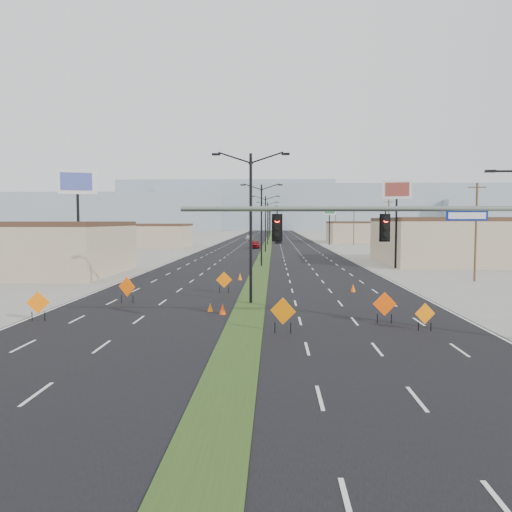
{
  "coord_description": "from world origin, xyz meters",
  "views": [
    {
      "loc": [
        1.56,
        -21.28,
        5.53
      ],
      "look_at": [
        0.35,
        11.97,
        3.2
      ],
      "focal_mm": 35.0,
      "sensor_mm": 36.0,
      "label": 1
    }
  ],
  "objects_px": {
    "construction_sign_4": "(385,305)",
    "cone_0": "(210,307)",
    "construction_sign_5": "(425,315)",
    "construction_sign_2": "(224,281)",
    "pole_sign_east_near": "(397,196)",
    "construction_sign_3": "(283,312)",
    "pole_sign_east_far": "(330,214)",
    "streetlight_5": "(270,222)",
    "streetlight_1": "(261,222)",
    "car_mid": "(278,240)",
    "streetlight_0": "(251,223)",
    "signal_mast": "(426,237)",
    "pole_sign_west": "(77,190)",
    "construction_sign_1": "(127,288)",
    "streetlight_2": "(265,222)",
    "construction_sign_0": "(38,304)",
    "streetlight_3": "(268,222)",
    "streetlight_6": "(270,221)",
    "streetlight_4": "(269,222)",
    "cone_3": "(240,277)",
    "car_far": "(249,238)",
    "cone_2": "(353,288)",
    "car_left": "(255,244)",
    "cone_1": "(223,309)"
  },
  "relations": [
    {
      "from": "car_left",
      "to": "cone_0",
      "type": "distance_m",
      "value": 71.16
    },
    {
      "from": "pole_sign_east_far",
      "to": "streetlight_0",
      "type": "bearing_deg",
      "value": -105.65
    },
    {
      "from": "streetlight_4",
      "to": "construction_sign_1",
      "type": "distance_m",
      "value": 112.74
    },
    {
      "from": "construction_sign_1",
      "to": "car_far",
      "type": "bearing_deg",
      "value": 112.1
    },
    {
      "from": "streetlight_1",
      "to": "car_mid",
      "type": "xyz_separation_m",
      "value": [
        2.54,
        63.54,
        -4.7
      ]
    },
    {
      "from": "signal_mast",
      "to": "car_mid",
      "type": "bearing_deg",
      "value": 93.39
    },
    {
      "from": "streetlight_0",
      "to": "construction_sign_3",
      "type": "distance_m",
      "value": 10.2
    },
    {
      "from": "construction_sign_1",
      "to": "signal_mast",
      "type": "bearing_deg",
      "value": -6.32
    },
    {
      "from": "streetlight_3",
      "to": "construction_sign_2",
      "type": "relative_size",
      "value": 6.07
    },
    {
      "from": "cone_0",
      "to": "pole_sign_east_far",
      "type": "relative_size",
      "value": 0.06
    },
    {
      "from": "streetlight_0",
      "to": "car_far",
      "type": "relative_size",
      "value": 2.01
    },
    {
      "from": "construction_sign_2",
      "to": "pole_sign_east_near",
      "type": "relative_size",
      "value": 0.16
    },
    {
      "from": "streetlight_5",
      "to": "pole_sign_west",
      "type": "bearing_deg",
      "value": -96.93
    },
    {
      "from": "streetlight_6",
      "to": "cone_1",
      "type": "relative_size",
      "value": 14.84
    },
    {
      "from": "construction_sign_1",
      "to": "construction_sign_2",
      "type": "bearing_deg",
      "value": 63.25
    },
    {
      "from": "streetlight_0",
      "to": "streetlight_2",
      "type": "relative_size",
      "value": 1.0
    },
    {
      "from": "streetlight_1",
      "to": "streetlight_0",
      "type": "bearing_deg",
      "value": -90.0
    },
    {
      "from": "car_mid",
      "to": "cone_2",
      "type": "bearing_deg",
      "value": -87.4
    },
    {
      "from": "signal_mast",
      "to": "pole_sign_west",
      "type": "relative_size",
      "value": 1.61
    },
    {
      "from": "construction_sign_3",
      "to": "pole_sign_east_far",
      "type": "height_order",
      "value": "pole_sign_east_far"
    },
    {
      "from": "streetlight_4",
      "to": "construction_sign_5",
      "type": "distance_m",
      "value": 120.66
    },
    {
      "from": "streetlight_5",
      "to": "construction_sign_0",
      "type": "bearing_deg",
      "value": -94.49
    },
    {
      "from": "cone_0",
      "to": "pole_sign_east_far",
      "type": "distance_m",
      "value": 87.94
    },
    {
      "from": "streetlight_0",
      "to": "cone_0",
      "type": "bearing_deg",
      "value": -125.48
    },
    {
      "from": "signal_mast",
      "to": "construction_sign_3",
      "type": "height_order",
      "value": "signal_mast"
    },
    {
      "from": "car_far",
      "to": "construction_sign_4",
      "type": "bearing_deg",
      "value": -81.05
    },
    {
      "from": "streetlight_3",
      "to": "construction_sign_1",
      "type": "distance_m",
      "value": 84.87
    },
    {
      "from": "streetlight_2",
      "to": "cone_3",
      "type": "xyz_separation_m",
      "value": [
        -1.63,
        -42.89,
        -5.08
      ]
    },
    {
      "from": "streetlight_5",
      "to": "construction_sign_2",
      "type": "bearing_deg",
      "value": -90.97
    },
    {
      "from": "pole_sign_east_near",
      "to": "streetlight_6",
      "type": "bearing_deg",
      "value": 107.86
    },
    {
      "from": "streetlight_5",
      "to": "pole_sign_east_near",
      "type": "bearing_deg",
      "value": -82.06
    },
    {
      "from": "streetlight_2",
      "to": "cone_0",
      "type": "xyz_separation_m",
      "value": [
        -2.33,
        -59.27,
        -5.14
      ]
    },
    {
      "from": "construction_sign_0",
      "to": "construction_sign_4",
      "type": "bearing_deg",
      "value": -14.68
    },
    {
      "from": "signal_mast",
      "to": "construction_sign_1",
      "type": "bearing_deg",
      "value": 150.23
    },
    {
      "from": "car_far",
      "to": "construction_sign_1",
      "type": "xyz_separation_m",
      "value": [
        -2.65,
        -112.22,
        0.34
      ]
    },
    {
      "from": "streetlight_3",
      "to": "pole_sign_west",
      "type": "xyz_separation_m",
      "value": [
        -15.77,
        -73.74,
        2.87
      ]
    },
    {
      "from": "construction_sign_5",
      "to": "cone_3",
      "type": "relative_size",
      "value": 2.09
    },
    {
      "from": "streetlight_5",
      "to": "construction_sign_5",
      "type": "relative_size",
      "value": 7.0
    },
    {
      "from": "construction_sign_5",
      "to": "construction_sign_4",
      "type": "bearing_deg",
      "value": 122.08
    },
    {
      "from": "streetlight_2",
      "to": "car_far",
      "type": "xyz_separation_m",
      "value": [
        -5.68,
        55.88,
        -4.69
      ]
    },
    {
      "from": "car_left",
      "to": "car_mid",
      "type": "bearing_deg",
      "value": 81.03
    },
    {
      "from": "construction_sign_4",
      "to": "cone_0",
      "type": "height_order",
      "value": "construction_sign_4"
    },
    {
      "from": "construction_sign_3",
      "to": "construction_sign_5",
      "type": "relative_size",
      "value": 1.25
    },
    {
      "from": "construction_sign_2",
      "to": "pole_sign_east_far",
      "type": "distance_m",
      "value": 80.09
    },
    {
      "from": "construction_sign_1",
      "to": "cone_2",
      "type": "xyz_separation_m",
      "value": [
        16.07,
        5.94,
        -0.75
      ]
    },
    {
      "from": "streetlight_5",
      "to": "streetlight_3",
      "type": "bearing_deg",
      "value": -90.0
    },
    {
      "from": "streetlight_1",
      "to": "construction_sign_5",
      "type": "relative_size",
      "value": 7.0
    },
    {
      "from": "signal_mast",
      "to": "pole_sign_west",
      "type": "xyz_separation_m",
      "value": [
        -24.32,
        20.26,
        3.49
      ]
    },
    {
      "from": "construction_sign_0",
      "to": "cone_2",
      "type": "distance_m",
      "value": 22.69
    },
    {
      "from": "signal_mast",
      "to": "streetlight_4",
      "type": "bearing_deg",
      "value": 94.01
    }
  ]
}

